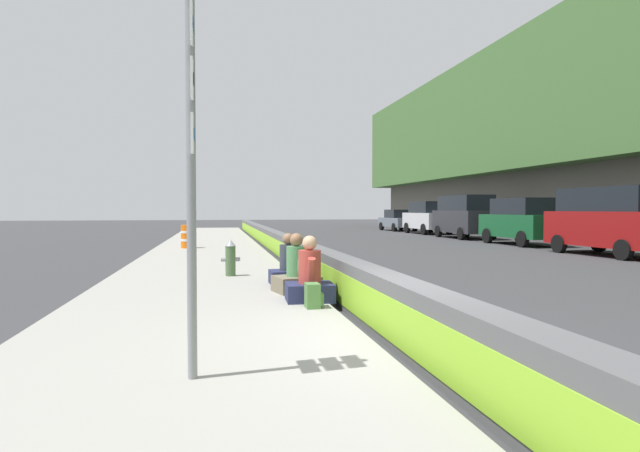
{
  "coord_description": "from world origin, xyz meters",
  "views": [
    {
      "loc": [
        -6.27,
        2.33,
        1.75
      ],
      "look_at": [
        8.37,
        -0.56,
        1.27
      ],
      "focal_mm": 29.52,
      "sensor_mm": 36.0,
      "label": 1
    }
  ],
  "objects_px": {
    "backpack": "(313,296)",
    "parked_car_far": "(428,217)",
    "route_sign_post": "(192,157)",
    "seated_person_middle": "(297,273)",
    "construction_barrel": "(187,236)",
    "parked_car_third": "(611,220)",
    "fire_hydrant": "(231,257)",
    "parked_car_fourth": "(522,221)",
    "parked_car_midline": "(464,216)",
    "seated_person_foreground": "(310,280)",
    "parked_car_farther": "(398,220)",
    "seated_person_rear": "(288,268)"
  },
  "relations": [
    {
      "from": "seated_person_rear",
      "to": "construction_barrel",
      "type": "height_order",
      "value": "seated_person_rear"
    },
    {
      "from": "seated_person_middle",
      "to": "parked_car_third",
      "type": "distance_m",
      "value": 14.76
    },
    {
      "from": "fire_hydrant",
      "to": "seated_person_rear",
      "type": "relative_size",
      "value": 0.81
    },
    {
      "from": "parked_car_third",
      "to": "route_sign_post",
      "type": "bearing_deg",
      "value": 129.31
    },
    {
      "from": "seated_person_foreground",
      "to": "parked_car_fourth",
      "type": "distance_m",
      "value": 19.26
    },
    {
      "from": "parked_car_midline",
      "to": "parked_car_farther",
      "type": "height_order",
      "value": "parked_car_midline"
    },
    {
      "from": "construction_barrel",
      "to": "parked_car_fourth",
      "type": "xyz_separation_m",
      "value": [
        0.89,
        -15.79,
        0.56
      ]
    },
    {
      "from": "seated_person_foreground",
      "to": "construction_barrel",
      "type": "bearing_deg",
      "value": 11.82
    },
    {
      "from": "route_sign_post",
      "to": "seated_person_rear",
      "type": "distance_m",
      "value": 6.56
    },
    {
      "from": "construction_barrel",
      "to": "seated_person_rear",
      "type": "bearing_deg",
      "value": -166.43
    },
    {
      "from": "route_sign_post",
      "to": "parked_car_midline",
      "type": "xyz_separation_m",
      "value": [
        24.0,
        -14.77,
        -0.88
      ]
    },
    {
      "from": "fire_hydrant",
      "to": "parked_car_third",
      "type": "bearing_deg",
      "value": -73.0
    },
    {
      "from": "route_sign_post",
      "to": "seated_person_middle",
      "type": "height_order",
      "value": "route_sign_post"
    },
    {
      "from": "backpack",
      "to": "parked_car_fourth",
      "type": "distance_m",
      "value": 19.79
    },
    {
      "from": "parked_car_fourth",
      "to": "backpack",
      "type": "bearing_deg",
      "value": 138.62
    },
    {
      "from": "seated_person_rear",
      "to": "backpack",
      "type": "xyz_separation_m",
      "value": [
        -2.79,
        -0.03,
        -0.15
      ]
    },
    {
      "from": "backpack",
      "to": "construction_barrel",
      "type": "distance_m",
      "value": 14.21
    },
    {
      "from": "parked_car_far",
      "to": "parked_car_farther",
      "type": "distance_m",
      "value": 5.52
    },
    {
      "from": "backpack",
      "to": "parked_car_far",
      "type": "bearing_deg",
      "value": -26.3
    },
    {
      "from": "fire_hydrant",
      "to": "seated_person_rear",
      "type": "xyz_separation_m",
      "value": [
        -1.63,
        -1.18,
        -0.11
      ]
    },
    {
      "from": "backpack",
      "to": "parked_car_far",
      "type": "relative_size",
      "value": 0.08
    },
    {
      "from": "construction_barrel",
      "to": "parked_car_midline",
      "type": "distance_m",
      "value": 17.13
    },
    {
      "from": "seated_person_rear",
      "to": "seated_person_middle",
      "type": "bearing_deg",
      "value": -179.46
    },
    {
      "from": "route_sign_post",
      "to": "seated_person_foreground",
      "type": "height_order",
      "value": "route_sign_post"
    },
    {
      "from": "fire_hydrant",
      "to": "parked_car_far",
      "type": "relative_size",
      "value": 0.18
    },
    {
      "from": "parked_car_midline",
      "to": "parked_car_farther",
      "type": "bearing_deg",
      "value": 0.67
    },
    {
      "from": "parked_car_midline",
      "to": "parked_car_far",
      "type": "xyz_separation_m",
      "value": [
        5.82,
        -0.11,
        -0.17
      ]
    },
    {
      "from": "seated_person_middle",
      "to": "parked_car_fourth",
      "type": "distance_m",
      "value": 18.57
    },
    {
      "from": "seated_person_rear",
      "to": "parked_car_farther",
      "type": "distance_m",
      "value": 31.97
    },
    {
      "from": "seated_person_middle",
      "to": "parked_car_midline",
      "type": "xyz_separation_m",
      "value": [
        19.03,
        -13.02,
        0.86
      ]
    },
    {
      "from": "parked_car_third",
      "to": "parked_car_farther",
      "type": "height_order",
      "value": "parked_car_third"
    },
    {
      "from": "fire_hydrant",
      "to": "parked_car_fourth",
      "type": "relative_size",
      "value": 0.18
    },
    {
      "from": "route_sign_post",
      "to": "seated_person_middle",
      "type": "relative_size",
      "value": 3.15
    },
    {
      "from": "route_sign_post",
      "to": "construction_barrel",
      "type": "distance_m",
      "value": 17.34
    },
    {
      "from": "route_sign_post",
      "to": "seated_person_middle",
      "type": "bearing_deg",
      "value": -19.35
    },
    {
      "from": "construction_barrel",
      "to": "parked_car_midline",
      "type": "xyz_separation_m",
      "value": [
        6.77,
        -15.72,
        0.73
      ]
    },
    {
      "from": "construction_barrel",
      "to": "parked_car_third",
      "type": "relative_size",
      "value": 0.18
    },
    {
      "from": "route_sign_post",
      "to": "backpack",
      "type": "bearing_deg",
      "value": -28.21
    },
    {
      "from": "seated_person_middle",
      "to": "construction_barrel",
      "type": "bearing_deg",
      "value": 12.44
    },
    {
      "from": "route_sign_post",
      "to": "backpack",
      "type": "relative_size",
      "value": 9.0
    },
    {
      "from": "seated_person_middle",
      "to": "parked_car_third",
      "type": "height_order",
      "value": "parked_car_third"
    },
    {
      "from": "parked_car_far",
      "to": "route_sign_post",
      "type": "bearing_deg",
      "value": 153.49
    },
    {
      "from": "seated_person_middle",
      "to": "parked_car_fourth",
      "type": "bearing_deg",
      "value": -44.87
    },
    {
      "from": "parked_car_far",
      "to": "backpack",
      "type": "bearing_deg",
      "value": 153.7
    },
    {
      "from": "seated_person_foreground",
      "to": "backpack",
      "type": "xyz_separation_m",
      "value": [
        -0.65,
        0.06,
        -0.16
      ]
    },
    {
      "from": "seated_person_foreground",
      "to": "seated_person_middle",
      "type": "distance_m",
      "value": 1.03
    },
    {
      "from": "fire_hydrant",
      "to": "parked_car_fourth",
      "type": "distance_m",
      "value": 17.69
    },
    {
      "from": "seated_person_middle",
      "to": "parked_car_far",
      "type": "distance_m",
      "value": 28.12
    },
    {
      "from": "seated_person_foreground",
      "to": "seated_person_rear",
      "type": "xyz_separation_m",
      "value": [
        2.13,
        0.09,
        -0.02
      ]
    },
    {
      "from": "parked_car_third",
      "to": "parked_car_far",
      "type": "bearing_deg",
      "value": -0.61
    }
  ]
}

